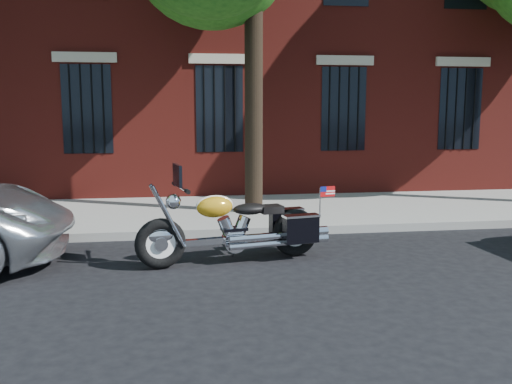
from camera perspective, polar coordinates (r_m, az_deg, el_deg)
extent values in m
plane|color=black|center=(8.74, -0.78, -6.43)|extent=(120.00, 120.00, 0.00)
cube|color=gray|center=(10.06, -1.82, -4.01)|extent=(40.00, 0.16, 0.15)
cube|color=gray|center=(11.89, -2.86, -2.06)|extent=(40.00, 3.60, 0.15)
cube|color=black|center=(13.53, -3.69, 8.27)|extent=(1.10, 0.14, 2.00)
cube|color=#B2A893|center=(13.54, -3.73, 13.14)|extent=(1.40, 0.20, 0.22)
cylinder|color=black|center=(13.45, -3.66, 8.27)|extent=(0.04, 0.04, 2.00)
cylinder|color=black|center=(11.39, -0.23, 9.75)|extent=(0.36, 0.36, 5.00)
torus|color=black|center=(8.09, -9.53, -5.11)|extent=(0.74, 0.30, 0.72)
torus|color=black|center=(8.68, 3.94, -4.08)|extent=(0.74, 0.30, 0.72)
cylinder|color=white|center=(8.09, -9.53, -5.11)|extent=(0.54, 0.17, 0.54)
cylinder|color=white|center=(8.68, 3.94, -4.08)|extent=(0.54, 0.17, 0.54)
ellipsoid|color=white|center=(8.06, -9.55, -4.36)|extent=(0.40, 0.21, 0.21)
ellipsoid|color=gold|center=(8.65, 3.95, -3.24)|extent=(0.40, 0.22, 0.21)
cube|color=white|center=(8.33, -2.55, -4.75)|extent=(1.61, 0.43, 0.09)
cylinder|color=white|center=(8.35, -2.20, -4.87)|extent=(0.38, 0.26, 0.35)
cylinder|color=white|center=(8.35, 1.76, -4.80)|extent=(1.34, 0.36, 0.10)
ellipsoid|color=gold|center=(8.16, -4.17, -1.48)|extent=(0.58, 0.41, 0.31)
ellipsoid|color=black|center=(8.33, -0.59, -1.70)|extent=(0.57, 0.41, 0.17)
cube|color=black|center=(8.89, 3.03, -2.98)|extent=(0.54, 0.27, 0.41)
cube|color=black|center=(8.39, 4.52, -3.69)|extent=(0.54, 0.27, 0.41)
cylinder|color=white|center=(8.00, -7.54, 0.46)|extent=(0.21, 0.83, 0.04)
sphere|color=white|center=(8.01, -8.27, -0.96)|extent=(0.25, 0.25, 0.22)
cube|color=black|center=(7.97, -7.87, 1.67)|extent=(0.13, 0.43, 0.30)
cube|color=red|center=(8.42, 7.16, 0.05)|extent=(0.24, 0.06, 0.15)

